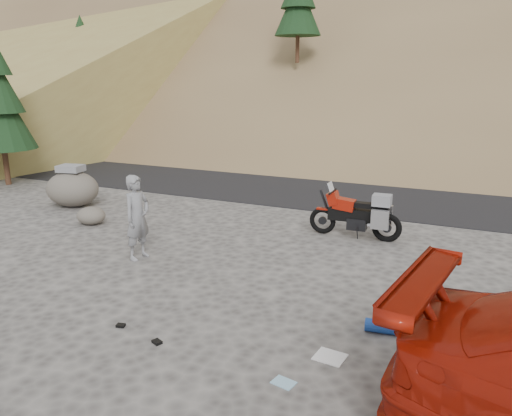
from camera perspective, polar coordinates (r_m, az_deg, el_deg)
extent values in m
plane|color=#484542|center=(8.92, -3.03, -8.96)|extent=(140.00, 140.00, 0.00)
cube|color=black|center=(17.04, 11.23, 2.28)|extent=(120.00, 7.00, 0.05)
cube|color=brown|center=(37.52, 23.37, 20.33)|extent=(110.00, 51.90, 46.72)
cube|color=brown|center=(37.56, 23.42, 20.78)|extent=(110.00, 43.28, 36.46)
cube|color=olive|center=(43.46, -26.88, 11.06)|extent=(45.29, 46.00, 24.26)
cylinder|color=#3B2115|center=(22.66, 4.76, 17.97)|extent=(0.17, 0.17, 1.40)
cone|color=black|center=(22.80, 4.85, 21.85)|extent=(2.00, 2.00, 2.25)
cylinder|color=#3B2115|center=(31.88, -19.00, 13.89)|extent=(0.15, 0.15, 1.26)
cone|color=black|center=(31.91, -19.21, 16.38)|extent=(1.80, 1.80, 2.03)
cone|color=black|center=(31.95, -19.33, 17.75)|extent=(1.35, 1.35, 1.58)
cone|color=black|center=(32.01, -19.46, 19.12)|extent=(0.90, 0.90, 1.13)
cylinder|color=#3B2115|center=(19.12, -26.68, 4.68)|extent=(0.18, 0.18, 1.54)
torus|color=black|center=(11.84, 7.62, -1.43)|extent=(0.64, 0.13, 0.63)
cylinder|color=black|center=(11.84, 7.62, -1.43)|extent=(0.19, 0.06, 0.19)
torus|color=black|center=(11.55, 14.72, -2.20)|extent=(0.67, 0.15, 0.67)
cylinder|color=black|center=(11.55, 14.72, -2.20)|extent=(0.21, 0.08, 0.21)
cylinder|color=black|center=(11.73, 8.03, 0.20)|extent=(0.36, 0.07, 0.78)
cylinder|color=black|center=(11.61, 8.74, 1.87)|extent=(0.06, 0.60, 0.04)
cube|color=black|center=(11.62, 11.06, -0.80)|extent=(1.16, 0.26, 0.29)
cube|color=black|center=(11.65, 11.47, -1.76)|extent=(0.44, 0.30, 0.27)
cube|color=#951508|center=(11.61, 10.06, 0.45)|extent=(0.51, 0.30, 0.30)
cube|color=#951508|center=(11.64, 8.84, 1.12)|extent=(0.30, 0.33, 0.34)
cube|color=silver|center=(11.60, 8.57, 2.35)|extent=(0.12, 0.29, 0.24)
cube|color=black|center=(11.51, 12.28, 0.31)|extent=(0.53, 0.22, 0.11)
cube|color=black|center=(11.46, 14.05, -0.05)|extent=(0.34, 0.18, 0.10)
cube|color=silver|center=(11.27, 13.97, -1.31)|extent=(0.39, 0.12, 0.43)
cube|color=silver|center=(11.74, 14.39, -0.69)|extent=(0.39, 0.12, 0.43)
cube|color=gray|center=(11.41, 14.21, 0.87)|extent=(0.41, 0.34, 0.25)
cube|color=#951508|center=(11.77, 7.66, -0.08)|extent=(0.29, 0.12, 0.04)
cylinder|color=black|center=(11.53, 11.48, -2.79)|extent=(0.03, 0.20, 0.35)
cylinder|color=silver|center=(11.43, 13.69, -1.96)|extent=(0.44, 0.10, 0.12)
imported|color=gray|center=(10.53, -13.12, -5.58)|extent=(0.47, 0.67, 1.73)
ellipsoid|color=#555049|center=(15.16, -20.23, 2.07)|extent=(1.54, 1.31, 1.00)
cube|color=gray|center=(15.06, -20.43, 4.26)|extent=(0.74, 0.62, 0.18)
ellipsoid|color=#555049|center=(13.18, -18.33, -0.83)|extent=(0.92, 0.87, 0.44)
cube|color=white|center=(6.93, 8.46, -16.48)|extent=(0.43, 0.39, 0.01)
cylinder|color=#1A419C|center=(7.61, 14.22, -13.00)|extent=(0.51, 0.26, 0.19)
cylinder|color=#1A419C|center=(6.66, 15.63, -17.26)|extent=(0.10, 0.10, 0.22)
cone|color=red|center=(6.45, 21.37, -19.09)|extent=(0.19, 0.19, 0.19)
cube|color=black|center=(7.30, -11.25, -14.78)|extent=(0.17, 0.15, 0.04)
cube|color=black|center=(7.84, -15.20, -12.83)|extent=(0.14, 0.12, 0.04)
cube|color=#8BBCD7|center=(6.39, 3.18, -19.30)|extent=(0.31, 0.25, 0.01)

